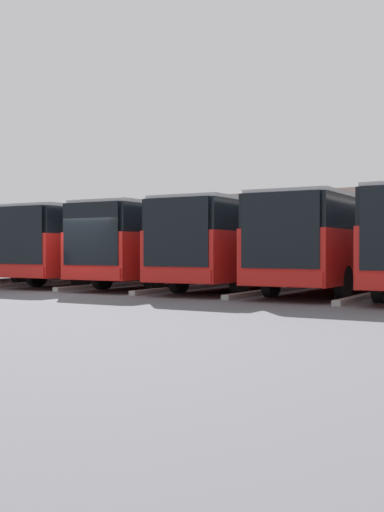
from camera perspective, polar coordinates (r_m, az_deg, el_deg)
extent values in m
plane|color=#5B5B60|center=(21.43, -10.12, -3.34)|extent=(600.00, 600.00, 0.00)
cylinder|color=black|center=(18.32, 16.37, -2.45)|extent=(0.37, 1.02, 1.00)
cube|color=#9E9E99|center=(20.33, 15.70, -3.35)|extent=(0.78, 7.27, 0.15)
cube|color=red|center=(22.53, 13.03, 0.01)|extent=(3.35, 11.11, 1.59)
cube|color=black|center=(22.56, 13.04, 3.27)|extent=(3.30, 10.94, 0.98)
cube|color=black|center=(17.36, 7.78, 2.30)|extent=(2.24, 0.21, 2.07)
cube|color=red|center=(17.36, 7.76, -2.03)|extent=(2.42, 0.24, 0.40)
cube|color=silver|center=(22.59, 13.04, 4.66)|extent=(3.22, 10.66, 0.12)
cylinder|color=black|center=(18.98, 13.31, -2.34)|extent=(0.37, 1.02, 1.00)
cylinder|color=black|center=(19.74, 7.03, -2.22)|extent=(0.37, 1.02, 1.00)
cylinder|color=black|center=(26.13, 12.82, -1.55)|extent=(0.37, 1.02, 1.00)
cube|color=#9E9E99|center=(21.77, 7.27, -3.08)|extent=(0.78, 7.27, 0.15)
cube|color=red|center=(23.92, 5.35, 0.05)|extent=(3.35, 11.11, 1.59)
cube|color=black|center=(23.95, 5.36, 3.13)|extent=(3.30, 10.94, 0.98)
cube|color=black|center=(19.07, -1.51, 2.15)|extent=(2.24, 0.21, 2.07)
cube|color=red|center=(19.08, -1.51, -1.80)|extent=(2.42, 0.24, 0.40)
cube|color=silver|center=(23.98, 5.36, 4.43)|extent=(3.22, 10.66, 0.12)
cylinder|color=black|center=(20.39, 4.27, -2.13)|extent=(0.37, 1.02, 1.00)
cylinder|color=black|center=(21.46, -1.16, -1.99)|extent=(0.37, 1.02, 1.00)
cylinder|color=black|center=(26.67, 10.59, -1.51)|extent=(0.37, 1.02, 1.00)
cylinder|color=black|center=(27.50, 6.15, -1.44)|extent=(0.37, 1.02, 1.00)
cube|color=#9E9E99|center=(23.45, -0.24, -2.82)|extent=(0.78, 7.27, 0.15)
cube|color=red|center=(25.72, -1.33, 0.09)|extent=(3.35, 11.11, 1.59)
cube|color=black|center=(25.74, -1.33, 2.95)|extent=(3.30, 10.94, 0.98)
cube|color=black|center=(21.22, -9.03, 1.98)|extent=(2.24, 0.21, 2.07)
cube|color=red|center=(21.22, -9.04, -1.57)|extent=(2.42, 0.24, 0.40)
cube|color=silver|center=(25.77, -1.33, 4.16)|extent=(3.22, 10.66, 0.12)
cylinder|color=black|center=(22.27, -3.37, -1.90)|extent=(0.37, 1.02, 1.00)
cylinder|color=black|center=(23.58, -7.96, -1.77)|extent=(0.37, 1.02, 1.00)
cylinder|color=black|center=(28.19, 4.21, -1.39)|extent=(0.37, 1.02, 1.00)
cylinder|color=black|center=(29.23, 0.23, -1.32)|extent=(0.37, 1.02, 1.00)
cube|color=#9E9E99|center=(25.51, -6.59, -2.55)|extent=(0.78, 7.27, 0.15)
cube|color=red|center=(27.78, -7.14, 0.12)|extent=(3.35, 11.11, 1.59)
cube|color=black|center=(27.80, -7.14, 2.76)|extent=(3.30, 10.94, 0.98)
cube|color=black|center=(23.64, -15.18, 1.82)|extent=(2.24, 0.21, 2.07)
cube|color=red|center=(23.64, -15.18, -1.37)|extent=(2.42, 0.24, 0.40)
cube|color=silver|center=(27.83, -7.14, 3.89)|extent=(3.22, 10.66, 0.12)
cylinder|color=black|center=(24.44, -9.82, -1.69)|extent=(0.37, 1.02, 1.00)
cylinder|color=black|center=(25.93, -13.65, -1.57)|extent=(0.37, 1.02, 1.00)
cylinder|color=black|center=(29.98, -1.50, -1.27)|extent=(0.37, 1.02, 1.00)
cylinder|color=black|center=(31.21, -5.04, -1.20)|extent=(0.37, 1.02, 1.00)
cube|color=#9E9E99|center=(27.80, -12.01, -2.30)|extent=(0.78, 7.27, 0.15)
cube|color=red|center=(30.20, -11.89, 0.14)|extent=(3.35, 11.11, 1.59)
cube|color=black|center=(30.22, -11.89, 2.58)|extent=(3.30, 10.94, 0.98)
cube|color=silver|center=(30.24, -11.90, 3.62)|extent=(3.22, 10.66, 0.12)
cylinder|color=black|center=(26.97, -14.91, -1.49)|extent=(0.37, 1.02, 1.00)
cylinder|color=black|center=(32.14, -6.35, -1.16)|extent=(0.37, 1.02, 1.00)
cylinder|color=black|center=(33.52, -9.46, -1.09)|extent=(0.37, 1.02, 1.00)
cube|color=#9E9E99|center=(30.40, -16.35, -2.07)|extent=(0.78, 7.27, 0.15)
cube|color=red|center=(32.55, -16.43, 0.16)|extent=(3.35, 11.11, 1.59)
cube|color=black|center=(32.56, -16.43, 2.42)|extent=(3.30, 10.94, 0.98)
cube|color=silver|center=(32.59, -16.43, 3.38)|extent=(3.22, 10.66, 0.12)
cylinder|color=black|center=(34.24, -11.01, -1.06)|extent=(0.37, 1.02, 1.00)
cylinder|color=black|center=(35.76, -13.74, -1.00)|extent=(0.37, 1.02, 1.00)
cube|color=#A8A399|center=(38.11, 11.06, 1.78)|extent=(26.06, 8.60, 4.57)
cube|color=silver|center=(43.59, 14.06, 4.30)|extent=(26.06, 3.00, 0.24)
cylinder|color=slate|center=(48.36, 4.30, 1.38)|extent=(0.20, 0.20, 4.32)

